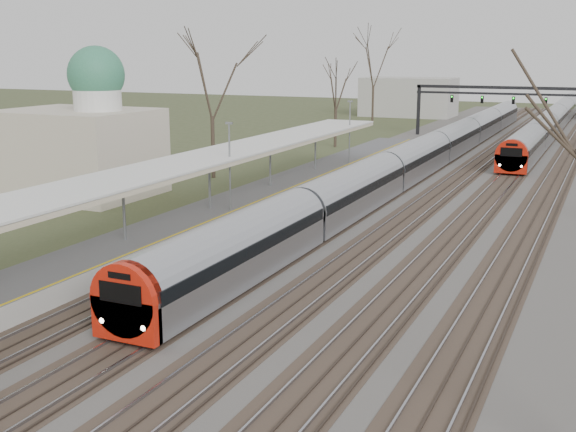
# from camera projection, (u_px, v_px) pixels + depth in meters

# --- Properties ---
(track_bed) EXTENTS (24.00, 160.00, 0.22)m
(track_bed) POSITION_uv_depth(u_px,v_px,m) (448.00, 179.00, 56.88)
(track_bed) COLOR #474442
(track_bed) RESTS_ON ground
(platform) EXTENTS (3.50, 69.00, 1.00)m
(platform) POSITION_uv_depth(u_px,v_px,m) (239.00, 206.00, 45.02)
(platform) COLOR #9E9B93
(platform) RESTS_ON ground
(canopy) EXTENTS (4.10, 50.00, 3.11)m
(canopy) POSITION_uv_depth(u_px,v_px,m) (200.00, 161.00, 40.26)
(canopy) COLOR slate
(canopy) RESTS_ON platform
(dome_building) EXTENTS (10.00, 8.00, 10.30)m
(dome_building) POSITION_uv_depth(u_px,v_px,m) (80.00, 143.00, 49.87)
(dome_building) COLOR beige
(dome_building) RESTS_ON ground
(signal_gantry) EXTENTS (21.00, 0.59, 6.08)m
(signal_gantry) POSITION_uv_depth(u_px,v_px,m) (507.00, 96.00, 82.40)
(signal_gantry) COLOR black
(signal_gantry) RESTS_ON ground
(tree_west_far) EXTENTS (5.50, 5.50, 11.33)m
(tree_west_far) POSITION_uv_depth(u_px,v_px,m) (211.00, 76.00, 55.89)
(tree_west_far) COLOR #2D231C
(tree_west_far) RESTS_ON ground
(train_near) EXTENTS (2.62, 90.21, 3.05)m
(train_near) POSITION_uv_depth(u_px,v_px,m) (435.00, 149.00, 63.90)
(train_near) COLOR #A6A9B0
(train_near) RESTS_ON ground
(train_far) EXTENTS (2.62, 75.21, 3.05)m
(train_far) POSITION_uv_depth(u_px,v_px,m) (552.00, 120.00, 90.99)
(train_far) COLOR #A6A9B0
(train_far) RESTS_ON ground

